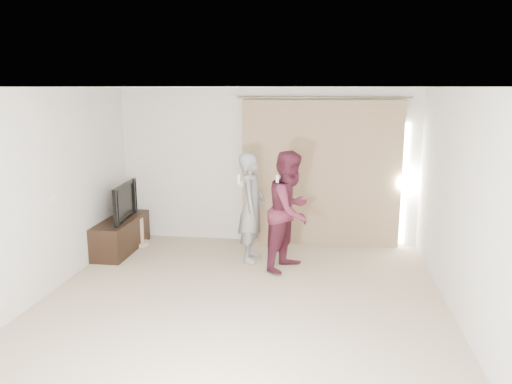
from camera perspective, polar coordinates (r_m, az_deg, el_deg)
floor at (r=6.15m, az=-1.95°, el=-13.12°), size 5.50×5.50×0.00m
wall_back at (r=8.40m, az=1.25°, el=2.97°), size 5.00×0.04×2.60m
wall_left at (r=6.63m, az=-23.84°, el=-0.45°), size 0.04×5.50×2.60m
ceiling at (r=5.58m, az=-2.15°, el=11.88°), size 5.00×5.50×0.01m
curtain at (r=8.29m, az=7.48°, el=2.08°), size 2.80×0.11×2.46m
tv_console at (r=8.37m, az=-15.17°, el=-4.76°), size 0.47×1.36×0.52m
tv at (r=8.24m, az=-15.38°, el=-1.05°), size 0.21×1.02×0.59m
scratching_post at (r=8.60m, az=-13.34°, el=-4.73°), size 0.35×0.35×0.47m
person_man at (r=7.52m, az=-0.48°, el=-1.72°), size 0.42×0.62×1.66m
person_woman at (r=7.17m, az=3.93°, el=-2.15°), size 0.95×1.04×1.73m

